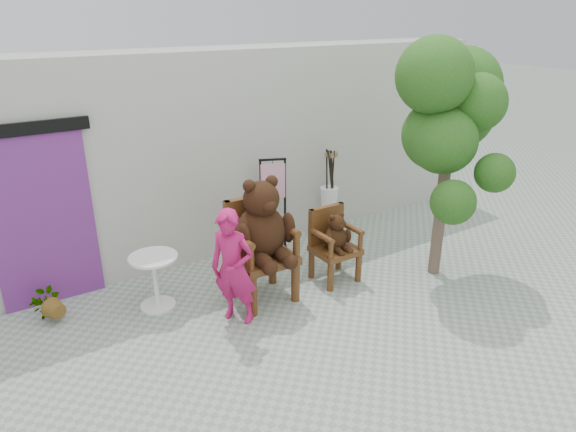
% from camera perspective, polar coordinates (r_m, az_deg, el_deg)
% --- Properties ---
extents(ground_plane, '(60.00, 60.00, 0.00)m').
position_cam_1_polar(ground_plane, '(6.39, 8.43, -11.58)').
color(ground_plane, '#949F8F').
rests_on(ground_plane, ground).
extents(back_wall, '(9.00, 1.00, 3.00)m').
position_cam_1_polar(back_wall, '(8.15, -5.50, 7.61)').
color(back_wall, '#B7B6AB').
rests_on(back_wall, ground).
extents(doorway, '(1.40, 0.11, 2.33)m').
position_cam_1_polar(doorway, '(6.93, -25.70, -0.05)').
color(doorway, '#6C287A').
rests_on(doorway, ground).
extents(chair_big, '(0.79, 0.86, 1.64)m').
position_cam_1_polar(chair_big, '(6.40, -2.97, -1.84)').
color(chair_big, '#44250E').
rests_on(chair_big, ground).
extents(chair_small, '(0.58, 0.53, 1.02)m').
position_cam_1_polar(chair_small, '(7.03, 5.13, -2.53)').
color(chair_small, '#44250E').
rests_on(chair_small, ground).
extents(person, '(0.61, 0.65, 1.49)m').
position_cam_1_polar(person, '(5.95, -6.06, -5.80)').
color(person, '#B41658').
rests_on(person, ground).
extents(cafe_table, '(0.60, 0.60, 0.70)m').
position_cam_1_polar(cafe_table, '(6.61, -14.56, -6.41)').
color(cafe_table, white).
rests_on(cafe_table, ground).
extents(display_stand, '(0.55, 0.50, 1.51)m').
position_cam_1_polar(display_stand, '(7.72, -1.65, -0.28)').
color(display_stand, black).
rests_on(display_stand, ground).
extents(stool_bucket, '(0.32, 0.32, 1.45)m').
position_cam_1_polar(stool_bucket, '(8.43, 4.58, 2.04)').
color(stool_bucket, white).
rests_on(stool_bucket, ground).
extents(tree, '(1.76, 1.67, 3.24)m').
position_cam_1_polar(tree, '(7.11, 17.62, 11.33)').
color(tree, '#4C382D').
rests_on(tree, ground).
extents(potted_plant, '(0.49, 0.46, 0.44)m').
position_cam_1_polar(potted_plant, '(6.90, -24.92, -8.74)').
color(potted_plant, '#163D10').
rests_on(potted_plant, ground).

